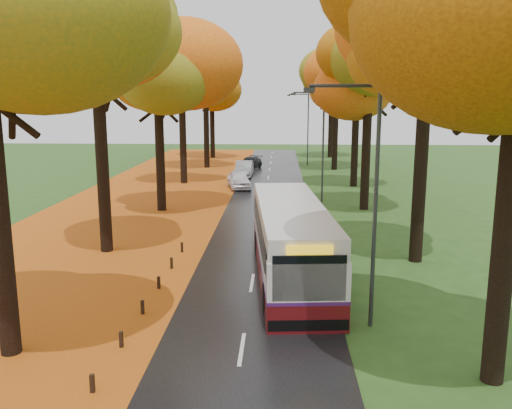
# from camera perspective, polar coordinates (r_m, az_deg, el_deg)

# --- Properties ---
(road) EXTENTS (6.50, 90.00, 0.04)m
(road) POSITION_cam_1_polar(r_m,az_deg,el_deg) (35.08, 0.68, -1.19)
(road) COLOR black
(road) RESTS_ON ground
(centre_line) EXTENTS (0.12, 90.00, 0.01)m
(centre_line) POSITION_cam_1_polar(r_m,az_deg,el_deg) (35.07, 0.68, -1.15)
(centre_line) COLOR silver
(centre_line) RESTS_ON road
(leaf_verge) EXTENTS (12.00, 90.00, 0.02)m
(leaf_verge) POSITION_cam_1_polar(r_m,az_deg,el_deg) (36.49, -13.59, -1.04)
(leaf_verge) COLOR #90470D
(leaf_verge) RESTS_ON ground
(leaf_drift) EXTENTS (0.90, 90.00, 0.01)m
(leaf_drift) POSITION_cam_1_polar(r_m,az_deg,el_deg) (35.30, -4.27, -1.10)
(leaf_drift) COLOR #CB5814
(leaf_drift) RESTS_ON road
(trees_left) EXTENTS (9.20, 74.00, 13.88)m
(trees_left) POSITION_cam_1_polar(r_m,az_deg,el_deg) (37.30, -10.62, 14.07)
(trees_left) COLOR black
(trees_left) RESTS_ON ground
(trees_right) EXTENTS (9.30, 74.20, 13.96)m
(trees_right) POSITION_cam_1_polar(r_m,az_deg,el_deg) (36.73, 12.47, 14.29)
(trees_right) COLOR black
(trees_right) RESTS_ON ground
(bollard_row) EXTENTS (0.11, 23.51, 0.52)m
(bollard_row) POSITION_cam_1_polar(r_m,az_deg,el_deg) (16.45, -15.32, -15.50)
(bollard_row) COLOR black
(bollard_row) RESTS_ON ground
(streetlamp_near) EXTENTS (2.45, 0.18, 8.00)m
(streetlamp_near) POSITION_cam_1_polar(r_m,az_deg,el_deg) (17.70, 11.73, 1.77)
(streetlamp_near) COLOR #333538
(streetlamp_near) RESTS_ON ground
(streetlamp_mid) EXTENTS (2.45, 0.18, 8.00)m
(streetlamp_mid) POSITION_cam_1_polar(r_m,az_deg,el_deg) (39.45, 6.72, 7.01)
(streetlamp_mid) COLOR #333538
(streetlamp_mid) RESTS_ON ground
(streetlamp_far) EXTENTS (2.45, 0.18, 8.00)m
(streetlamp_far) POSITION_cam_1_polar(r_m,az_deg,el_deg) (61.37, 5.26, 8.50)
(streetlamp_far) COLOR #333538
(streetlamp_far) RESTS_ON ground
(bus) EXTENTS (3.67, 12.01, 3.11)m
(bus) POSITION_cam_1_polar(r_m,az_deg,el_deg) (23.01, 3.66, -3.61)
(bus) COLOR #510C0F
(bus) RESTS_ON road
(car_white) EXTENTS (2.54, 4.52, 1.45)m
(car_white) POSITION_cam_1_polar(r_m,az_deg,el_deg) (45.64, -1.82, 2.65)
(car_white) COLOR white
(car_white) RESTS_ON road
(car_silver) EXTENTS (1.62, 4.47, 1.46)m
(car_silver) POSITION_cam_1_polar(r_m,az_deg,el_deg) (52.48, -1.25, 3.78)
(car_silver) COLOR gray
(car_silver) RESTS_ON road
(car_dark) EXTENTS (2.83, 4.52, 1.22)m
(car_dark) POSITION_cam_1_polar(r_m,az_deg,el_deg) (58.44, -0.63, 4.42)
(car_dark) COLOR black
(car_dark) RESTS_ON road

